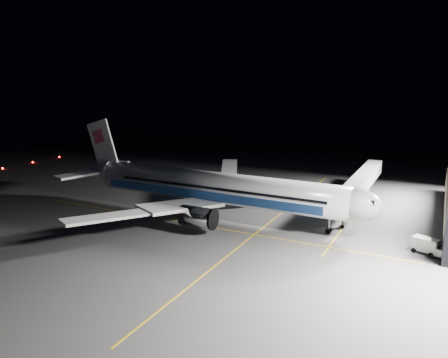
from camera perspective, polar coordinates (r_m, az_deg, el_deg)
ground at (r=79.98m, az=-0.96°, el=-4.80°), size 200.00×200.00×0.00m
guide_line_main at (r=76.06m, az=5.76°, el=-5.82°), size 0.25×80.00×0.01m
guide_line_cross at (r=75.00m, az=-3.11°, el=-6.05°), size 70.00×0.25×0.01m
guide_line_side at (r=82.22m, az=16.17°, el=-4.83°), size 0.25×40.00×0.01m
airliner at (r=79.04m, az=-1.66°, el=-1.13°), size 61.48×54.22×16.64m
jet_bridge at (r=88.69m, az=17.36°, el=-0.54°), size 3.60×34.40×6.30m
service_truck at (r=69.19m, az=25.14°, el=-7.92°), size 4.84×3.23×2.31m
baggage_tug at (r=101.96m, az=-0.78°, el=-0.36°), size 3.10×2.82×1.84m
safety_cone_a at (r=90.50m, az=0.91°, el=-2.46°), size 0.41×0.41×0.61m
safety_cone_b at (r=92.32m, az=2.64°, el=-2.16°), size 0.40×0.40×0.60m
safety_cone_c at (r=93.53m, az=0.99°, el=-1.96°), size 0.37×0.37×0.55m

